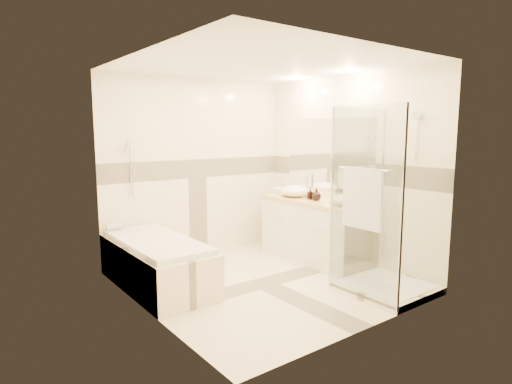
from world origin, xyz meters
TOP-DOWN VIEW (x-y plane):
  - room at (0.06, 0.01)m, footprint 2.82×3.02m
  - bathtub at (-1.02, 0.65)m, footprint 0.75×1.70m
  - vanity at (1.12, 0.30)m, footprint 0.58×1.62m
  - shower_enclosure at (0.83, -0.97)m, footprint 0.96×0.93m
  - vessel_sink_near at (1.10, 0.66)m, footprint 0.42×0.42m
  - vessel_sink_far at (1.10, -0.25)m, footprint 0.35×0.35m
  - faucet_near at (1.32, 0.66)m, footprint 0.13×0.03m
  - faucet_far at (1.32, -0.25)m, footprint 0.11×0.03m
  - amenity_bottle_a at (1.10, 0.35)m, footprint 0.09×0.09m
  - amenity_bottle_b at (1.10, 0.23)m, footprint 0.16×0.16m
  - folded_towels at (1.10, 0.99)m, footprint 0.21×0.31m
  - rolled_towel at (-1.25, 1.39)m, footprint 0.19×0.09m

SIDE VIEW (x-z plane):
  - bathtub at x=-1.02m, z-range 0.03..0.59m
  - vanity at x=1.12m, z-range 0.00..0.85m
  - shower_enclosure at x=0.83m, z-range -0.51..1.53m
  - rolled_towel at x=-1.25m, z-range 0.56..0.65m
  - folded_towels at x=1.10m, z-range 0.85..0.94m
  - vessel_sink_far at x=1.10m, z-range 0.85..0.99m
  - amenity_bottle_a at x=1.10m, z-range 0.85..1.00m
  - amenity_bottle_b at x=1.10m, z-range 0.85..1.01m
  - vessel_sink_near at x=1.10m, z-range 0.85..1.02m
  - faucet_far at x=1.32m, z-range 0.87..1.14m
  - faucet_near at x=1.32m, z-range 0.87..1.18m
  - room at x=0.06m, z-range 0.00..2.52m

